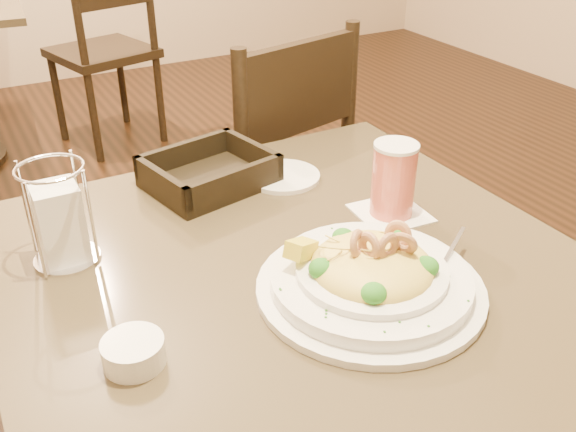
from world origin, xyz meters
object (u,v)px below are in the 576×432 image
dining_chair_near (266,182)px  drink_glass (394,180)px  dining_chair_far (106,45)px  butter_ramekin (133,352)px  bread_basket (209,175)px  pasta_bowl (371,275)px  side_plate (283,176)px  napkin_caddy (60,221)px  main_table (293,373)px

dining_chair_near → drink_glass: size_ratio=6.81×
dining_chair_far → butter_ramekin: bearing=62.0°
dining_chair_far → bread_basket: bearing=67.0°
dining_chair_far → pasta_bowl: dining_chair_far is taller
bread_basket → dining_chair_near: bearing=50.0°
pasta_bowl → side_plate: 0.40m
butter_ramekin → dining_chair_near: bearing=53.3°
pasta_bowl → bread_basket: (-0.07, 0.44, -0.01)m
napkin_caddy → dining_chair_far: bearing=74.4°
dining_chair_near → napkin_caddy: (-0.61, -0.50, 0.30)m
drink_glass → side_plate: bearing=115.1°
napkin_caddy → bread_basket: bearing=23.8°
main_table → drink_glass: bearing=14.4°
butter_ramekin → bread_basket: bearing=56.3°
pasta_bowl → bread_basket: pasta_bowl is taller
drink_glass → pasta_bowl: bearing=-133.9°
dining_chair_far → side_plate: dining_chair_far is taller
main_table → drink_glass: drink_glass is taller
dining_chair_near → drink_glass: (-0.06, -0.63, 0.30)m
dining_chair_near → dining_chair_far: 1.63m
main_table → pasta_bowl: bearing=-60.7°
bread_basket → napkin_caddy: size_ratio=1.55×
dining_chair_near → butter_ramekin: (-0.58, -0.78, 0.25)m
napkin_caddy → butter_ramekin: size_ratio=2.06×
dining_chair_near → butter_ramekin: size_ratio=11.52×
drink_glass → side_plate: (-0.10, 0.22, -0.06)m
main_table → dining_chair_near: dining_chair_near is taller
napkin_caddy → side_plate: (0.44, 0.09, -0.07)m
pasta_bowl → side_plate: (0.07, 0.39, -0.03)m
napkin_caddy → side_plate: 0.45m
butter_ramekin → dining_chair_far: bearing=76.7°
bread_basket → main_table: bearing=-88.5°
dining_chair_near → napkin_caddy: bearing=25.7°
side_plate → butter_ramekin: bearing=-138.3°
napkin_caddy → side_plate: bearing=11.3°
dining_chair_far → drink_glass: bearing=74.0°
dining_chair_far → side_plate: 2.05m
dining_chair_near → bread_basket: dining_chair_near is taller
main_table → napkin_caddy: bearing=148.6°
dining_chair_far → napkin_caddy: size_ratio=5.60×
dining_chair_near → pasta_bowl: size_ratio=2.53×
main_table → butter_ramekin: 0.39m
dining_chair_near → napkin_caddy: dining_chair_near is taller
dining_chair_near → napkin_caddy: 0.84m
dining_chair_near → side_plate: 0.50m
bread_basket → butter_ramekin: bread_basket is taller
main_table → bread_basket: 0.41m
dining_chair_far → napkin_caddy: dining_chair_far is taller
dining_chair_near → bread_basket: 0.54m
dining_chair_near → pasta_bowl: bearing=60.2°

